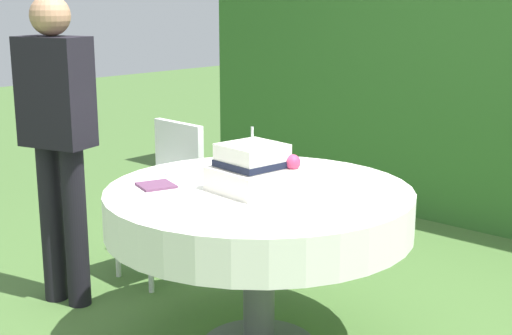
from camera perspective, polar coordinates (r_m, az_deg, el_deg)
The scene contains 8 objects.
foliage_hedge at distance 5.22m, azimuth 19.09°, elevation 7.79°, with size 5.06×0.43×2.30m, color #336628.
cake_table at distance 3.21m, azimuth 0.24°, elevation -3.49°, with size 1.36×1.36×0.77m.
wedding_cake at distance 3.13m, azimuth -0.18°, elevation -0.15°, with size 0.34×0.34×0.28m.
serving_plate_near at distance 3.46m, azimuth -6.10°, elevation -0.40°, with size 0.14×0.14×0.01m, color white.
serving_plate_far at distance 3.52m, azimuth 4.05°, elevation -0.15°, with size 0.10×0.10×0.01m, color white.
napkin_stack at distance 3.24m, azimuth -7.89°, elevation -1.40°, with size 0.15×0.15×0.01m, color #603856.
garden_chair at distance 4.17m, azimuth -7.13°, elevation -1.34°, with size 0.42×0.42×0.89m.
standing_person at distance 3.80m, azimuth -15.39°, elevation 2.83°, with size 0.40×0.29×1.60m.
Camera 1 is at (2.06, -2.28, 1.60)m, focal length 50.70 mm.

